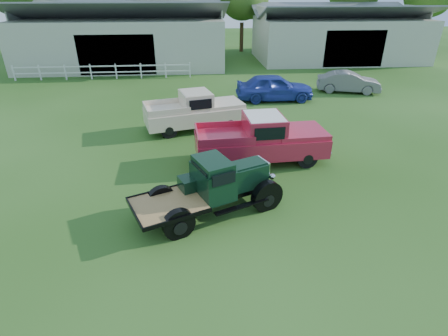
{
  "coord_description": "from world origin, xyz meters",
  "views": [
    {
      "loc": [
        -0.73,
        -9.51,
        6.59
      ],
      "look_at": [
        0.2,
        1.2,
        1.05
      ],
      "focal_mm": 28.0,
      "sensor_mm": 36.0,
      "label": 1
    }
  ],
  "objects_px": {
    "white_pickup": "(194,111)",
    "misc_car_grey": "(348,82)",
    "red_pickup": "(261,139)",
    "misc_car_blue": "(274,87)",
    "vintage_flatbed": "(210,187)"
  },
  "relations": [
    {
      "from": "red_pickup",
      "to": "misc_car_blue",
      "type": "distance_m",
      "value": 9.37
    },
    {
      "from": "red_pickup",
      "to": "white_pickup",
      "type": "relative_size",
      "value": 1.07
    },
    {
      "from": "white_pickup",
      "to": "misc_car_grey",
      "type": "bearing_deg",
      "value": 15.96
    },
    {
      "from": "vintage_flatbed",
      "to": "white_pickup",
      "type": "bearing_deg",
      "value": 69.69
    },
    {
      "from": "misc_car_blue",
      "to": "misc_car_grey",
      "type": "distance_m",
      "value": 5.86
    },
    {
      "from": "white_pickup",
      "to": "misc_car_blue",
      "type": "bearing_deg",
      "value": 28.33
    },
    {
      "from": "vintage_flatbed",
      "to": "white_pickup",
      "type": "height_order",
      "value": "white_pickup"
    },
    {
      "from": "red_pickup",
      "to": "white_pickup",
      "type": "height_order",
      "value": "red_pickup"
    },
    {
      "from": "vintage_flatbed",
      "to": "misc_car_grey",
      "type": "bearing_deg",
      "value": 30.06
    },
    {
      "from": "white_pickup",
      "to": "red_pickup",
      "type": "bearing_deg",
      "value": -71.13
    },
    {
      "from": "vintage_flatbed",
      "to": "red_pickup",
      "type": "relative_size",
      "value": 0.85
    },
    {
      "from": "misc_car_blue",
      "to": "misc_car_grey",
      "type": "height_order",
      "value": "misc_car_blue"
    },
    {
      "from": "red_pickup",
      "to": "misc_car_grey",
      "type": "relative_size",
      "value": 1.31
    },
    {
      "from": "white_pickup",
      "to": "misc_car_grey",
      "type": "height_order",
      "value": "white_pickup"
    },
    {
      "from": "red_pickup",
      "to": "white_pickup",
      "type": "bearing_deg",
      "value": 119.92
    }
  ]
}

